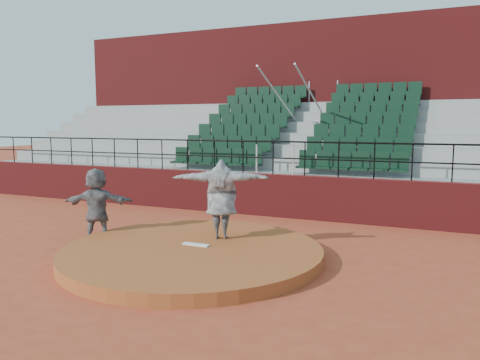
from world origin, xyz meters
name	(u,v)px	position (x,y,z in m)	size (l,w,h in m)	color
ground	(193,258)	(0.00, 0.00, 0.00)	(90.00, 90.00, 0.00)	#AC4227
pitchers_mound	(192,253)	(0.00, 0.00, 0.12)	(5.50, 5.50, 0.25)	#A45024
pitching_rubber	(196,245)	(0.00, 0.15, 0.27)	(0.60, 0.15, 0.03)	white
boundary_wall	(273,195)	(0.00, 5.00, 0.65)	(24.00, 0.30, 1.30)	maroon
wall_railing	(273,150)	(0.00, 5.00, 2.03)	(24.04, 0.05, 1.03)	black
seating_deck	(306,161)	(0.00, 8.65, 1.44)	(24.00, 5.97, 4.63)	gray
press_box_facade	(331,107)	(0.00, 12.60, 3.55)	(24.00, 3.00, 7.10)	maroon
pitcher	(221,199)	(0.22, 0.95, 1.15)	(2.21, 0.60, 1.80)	black
fielder	(97,205)	(-2.87, 0.40, 0.89)	(1.65, 0.53, 1.78)	black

